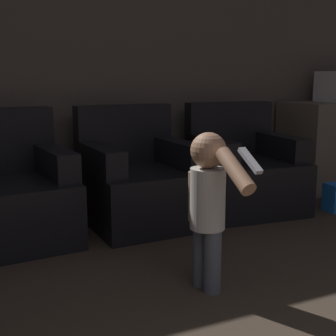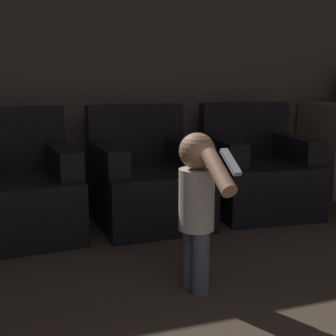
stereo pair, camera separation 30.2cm
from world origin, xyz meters
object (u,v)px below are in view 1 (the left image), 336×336
Objects in this scene: armchair_middle at (138,182)px; person_toddler at (209,199)px; armchair_right at (243,172)px; armchair_left at (8,195)px.

armchair_middle is 1.06× the size of person_toddler.
armchair_left is at bearing -174.80° from armchair_right.
armchair_left is at bearing 178.22° from armchair_middle.
armchair_left is 1.08× the size of person_toddler.
armchair_middle is at bearing -4.28° from armchair_left.
armchair_middle is 0.98m from armchair_right.
armchair_middle is (0.98, 0.00, 0.00)m from armchair_left.
armchair_middle is 0.97× the size of armchair_right.
armchair_left is at bearing 28.01° from person_toddler.
armchair_left and armchair_right have the same top height.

